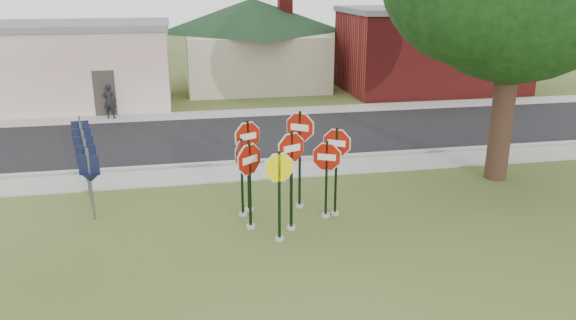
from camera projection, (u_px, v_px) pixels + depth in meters
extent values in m
plane|color=#344B1C|center=(293.00, 244.00, 13.83)|extent=(120.00, 120.00, 0.00)
cube|color=gray|center=(261.00, 172.00, 18.96)|extent=(60.00, 1.60, 0.06)
cube|color=black|center=(245.00, 137.00, 23.16)|extent=(60.00, 7.00, 0.04)
cube|color=gray|center=(234.00, 114.00, 27.18)|extent=(60.00, 1.60, 0.06)
cube|color=gray|center=(257.00, 162.00, 19.88)|extent=(60.00, 0.20, 0.14)
cylinder|color=#A09E95|center=(291.00, 228.00, 14.64)|extent=(0.24, 0.24, 0.08)
cube|color=black|center=(291.00, 181.00, 14.25)|extent=(0.08, 0.07, 2.64)
cylinder|color=white|center=(291.00, 148.00, 13.98)|extent=(1.00, 0.46, 1.09)
cylinder|color=#911207|center=(291.00, 148.00, 13.98)|extent=(0.93, 0.43, 1.01)
cube|color=white|center=(291.00, 148.00, 13.98)|extent=(0.46, 0.21, 0.17)
cylinder|color=#A09E95|center=(279.00, 239.00, 14.01)|extent=(0.24, 0.24, 0.08)
cube|color=black|center=(279.00, 197.00, 13.67)|extent=(0.07, 0.06, 2.32)
cylinder|color=white|center=(279.00, 168.00, 13.44)|extent=(1.02, 0.18, 1.03)
cylinder|color=#FBEA04|center=(279.00, 168.00, 13.44)|extent=(0.94, 0.17, 0.95)
cylinder|color=#A09E95|center=(251.00, 226.00, 14.71)|extent=(0.24, 0.24, 0.08)
cube|color=black|center=(250.00, 186.00, 14.37)|extent=(0.08, 0.08, 2.33)
cylinder|color=white|center=(249.00, 160.00, 14.15)|extent=(0.90, 0.72, 1.14)
cylinder|color=#911207|center=(249.00, 160.00, 14.15)|extent=(0.84, 0.67, 1.05)
cube|color=white|center=(249.00, 160.00, 14.15)|extent=(0.42, 0.33, 0.18)
cylinder|color=#A09E95|center=(326.00, 215.00, 15.41)|extent=(0.24, 0.24, 0.08)
cube|color=black|center=(326.00, 180.00, 15.10)|extent=(0.08, 0.07, 2.15)
cylinder|color=white|center=(327.00, 157.00, 14.90)|extent=(0.97, 0.48, 1.07)
cylinder|color=#911207|center=(327.00, 157.00, 14.90)|extent=(0.90, 0.45, 0.99)
cube|color=white|center=(327.00, 157.00, 14.90)|extent=(0.45, 0.22, 0.17)
cylinder|color=#A09E95|center=(299.00, 206.00, 16.07)|extent=(0.24, 0.24, 0.08)
cube|color=black|center=(300.00, 160.00, 15.65)|extent=(0.08, 0.07, 2.81)
cylinder|color=white|center=(300.00, 127.00, 15.36)|extent=(0.95, 0.63, 1.13)
cylinder|color=#911207|center=(300.00, 127.00, 15.36)|extent=(0.88, 0.59, 1.05)
cube|color=white|center=(300.00, 127.00, 15.36)|extent=(0.44, 0.29, 0.18)
cylinder|color=#A09E95|center=(249.00, 210.00, 15.79)|extent=(0.24, 0.24, 0.08)
cube|color=black|center=(248.00, 167.00, 15.40)|extent=(0.08, 0.07, 2.62)
cylinder|color=white|center=(248.00, 136.00, 15.14)|extent=(1.00, 0.48, 1.10)
cylinder|color=#911207|center=(248.00, 136.00, 15.14)|extent=(0.93, 0.45, 1.02)
cube|color=white|center=(248.00, 136.00, 15.14)|extent=(0.46, 0.22, 0.17)
cylinder|color=#A09E95|center=(335.00, 213.00, 15.55)|extent=(0.24, 0.24, 0.08)
cube|color=black|center=(336.00, 172.00, 15.18)|extent=(0.08, 0.07, 2.49)
cylinder|color=white|center=(337.00, 143.00, 14.93)|extent=(0.92, 0.56, 1.06)
cylinder|color=#911207|center=(337.00, 143.00, 14.93)|extent=(0.85, 0.52, 0.98)
cube|color=white|center=(337.00, 143.00, 14.93)|extent=(0.42, 0.26, 0.17)
cylinder|color=#A09E95|center=(243.00, 214.00, 15.50)|extent=(0.24, 0.24, 0.08)
cube|color=black|center=(242.00, 178.00, 15.17)|extent=(0.07, 0.08, 2.21)
cylinder|color=white|center=(241.00, 153.00, 14.96)|extent=(0.53, 0.85, 0.99)
cylinder|color=#911207|center=(241.00, 153.00, 14.96)|extent=(0.50, 0.79, 0.92)
cube|color=white|center=(241.00, 153.00, 14.96)|extent=(0.25, 0.39, 0.16)
cube|color=#59595E|center=(91.00, 185.00, 14.94)|extent=(0.05, 0.05, 2.00)
cube|color=black|center=(89.00, 165.00, 14.77)|extent=(0.55, 0.13, 0.55)
cone|color=black|center=(90.00, 178.00, 14.88)|extent=(0.65, 0.65, 0.25)
cube|color=#59595E|center=(88.00, 173.00, 15.84)|extent=(0.05, 0.05, 2.00)
cube|color=black|center=(86.00, 155.00, 15.67)|extent=(0.55, 0.09, 0.55)
cone|color=black|center=(88.00, 166.00, 15.78)|extent=(0.62, 0.62, 0.25)
cube|color=#59595E|center=(86.00, 163.00, 16.74)|extent=(0.05, 0.05, 2.00)
cube|color=black|center=(84.00, 145.00, 16.57)|extent=(0.55, 0.05, 0.55)
cone|color=black|center=(85.00, 156.00, 16.67)|extent=(0.58, 0.58, 0.25)
cube|color=#59595E|center=(84.00, 154.00, 17.63)|extent=(0.05, 0.05, 2.00)
cube|color=black|center=(82.00, 137.00, 17.47)|extent=(0.55, 0.05, 0.55)
cone|color=black|center=(83.00, 147.00, 17.57)|extent=(0.58, 0.58, 0.25)
cube|color=#59595E|center=(82.00, 145.00, 18.53)|extent=(0.05, 0.05, 2.00)
cube|color=black|center=(80.00, 129.00, 18.36)|extent=(0.55, 0.09, 0.55)
cone|color=black|center=(82.00, 139.00, 18.47)|extent=(0.62, 0.62, 0.25)
cube|color=silver|center=(48.00, 67.00, 28.39)|extent=(12.00, 6.00, 4.00)
cube|color=slate|center=(43.00, 26.00, 27.76)|extent=(12.20, 6.20, 0.30)
cube|color=#332D28|center=(105.00, 94.00, 26.43)|extent=(1.00, 0.10, 2.20)
cube|color=#C0B299|center=(253.00, 59.00, 34.26)|extent=(8.00, 8.00, 3.20)
cube|color=maroon|center=(285.00, 1.00, 33.59)|extent=(0.80, 0.80, 1.60)
cube|color=maroon|center=(431.00, 51.00, 32.62)|extent=(10.00, 6.00, 4.50)
cube|color=slate|center=(435.00, 10.00, 31.91)|extent=(10.20, 6.20, 0.30)
cube|color=white|center=(420.00, 52.00, 29.39)|extent=(2.00, 0.08, 0.90)
cylinder|color=black|center=(504.00, 99.00, 17.66)|extent=(0.70, 0.70, 5.29)
cylinder|color=black|center=(513.00, 40.00, 41.54)|extent=(0.50, 0.50, 4.00)
imported|color=black|center=(110.00, 101.00, 25.93)|extent=(0.67, 0.53, 1.63)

